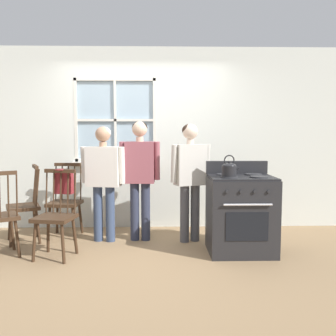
{
  "coord_description": "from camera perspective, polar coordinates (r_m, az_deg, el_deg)",
  "views": [
    {
      "loc": [
        0.23,
        -4.26,
        1.44
      ],
      "look_at": [
        0.34,
        0.38,
        1.0
      ],
      "focal_mm": 40.0,
      "sensor_mm": 36.0,
      "label": 1
    }
  ],
  "objects": [
    {
      "name": "wall_back",
      "position": [
        5.66,
        -3.49,
        4.3
      ],
      "size": [
        6.4,
        0.16,
        2.7
      ],
      "color": "silver",
      "rests_on": "ground_plane"
    },
    {
      "name": "chair_center_cluster",
      "position": [
        5.4,
        -15.39,
        -5.17
      ],
      "size": [
        0.45,
        0.44,
        1.01
      ],
      "rotation": [
        0.0,
        0.0,
        -0.09
      ],
      "color": "#3D2819",
      "rests_on": "ground_plane"
    },
    {
      "name": "person_adult_right",
      "position": [
        4.9,
        3.39,
        -0.46
      ],
      "size": [
        0.55,
        0.33,
        1.55
      ],
      "rotation": [
        0.0,
        0.0,
        0.35
      ],
      "color": "#4C4C51",
      "rests_on": "ground_plane"
    },
    {
      "name": "chair_by_window",
      "position": [
        4.53,
        -16.77,
        -7.24
      ],
      "size": [
        0.49,
        0.47,
        1.01
      ],
      "rotation": [
        0.0,
        0.0,
        -0.19
      ],
      "color": "#3D2819",
      "rests_on": "ground_plane"
    },
    {
      "name": "handbag",
      "position": [
        4.67,
        -15.62,
        -2.13
      ],
      "size": [
        0.23,
        0.22,
        0.31
      ],
      "color": "maroon",
      "rests_on": "chair_by_window"
    },
    {
      "name": "kettle",
      "position": [
        4.35,
        9.31,
        -0.14
      ],
      "size": [
        0.21,
        0.17,
        0.25
      ],
      "color": "black",
      "rests_on": "stove"
    },
    {
      "name": "stove",
      "position": [
        4.6,
        11.03,
        -6.83
      ],
      "size": [
        0.77,
        0.68,
        1.08
      ],
      "color": "#232326",
      "rests_on": "ground_plane"
    },
    {
      "name": "ground_plane",
      "position": [
        4.5,
        -4.38,
        -13.26
      ],
      "size": [
        16.0,
        16.0,
        0.0
      ],
      "primitive_type": "plane",
      "color": "#937551"
    },
    {
      "name": "person_teen_center",
      "position": [
        4.96,
        -4.3,
        -0.16
      ],
      "size": [
        0.54,
        0.23,
        1.59
      ],
      "rotation": [
        0.0,
        0.0,
        -0.05
      ],
      "color": "#2D3347",
      "rests_on": "ground_plane"
    },
    {
      "name": "chair_near_stove",
      "position": [
        5.29,
        -20.99,
        -5.56
      ],
      "size": [
        0.54,
        0.55,
        1.01
      ],
      "rotation": [
        0.0,
        0.0,
        -1.15
      ],
      "color": "#3D2819",
      "rests_on": "ground_plane"
    },
    {
      "name": "potted_plant",
      "position": [
        5.6,
        -6.81,
        1.58
      ],
      "size": [
        0.16,
        0.16,
        0.21
      ],
      "color": "#935B3D",
      "rests_on": "wall_back"
    },
    {
      "name": "person_elderly_left",
      "position": [
        4.98,
        -9.81,
        -0.66
      ],
      "size": [
        0.6,
        0.28,
        1.52
      ],
      "rotation": [
        0.0,
        0.0,
        -0.17
      ],
      "color": "#384766",
      "rests_on": "ground_plane"
    }
  ]
}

